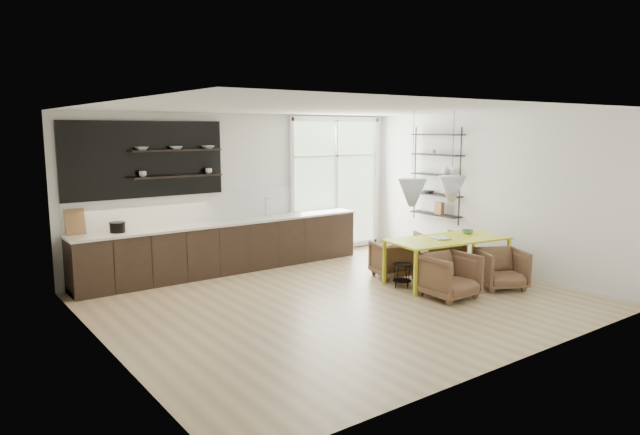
{
  "coord_description": "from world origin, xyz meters",
  "views": [
    {
      "loc": [
        -5.3,
        -6.64,
        2.61
      ],
      "look_at": [
        0.01,
        0.6,
        1.22
      ],
      "focal_mm": 32.0,
      "sensor_mm": 36.0,
      "label": 1
    }
  ],
  "objects": [
    {
      "name": "dining_table",
      "position": [
        2.1,
        -0.24,
        0.72
      ],
      "size": [
        2.22,
        1.23,
        0.77
      ],
      "rotation": [
        0.0,
        0.0,
        -0.14
      ],
      "color": "yellow",
      "rests_on": "ground"
    },
    {
      "name": "right_shelving",
      "position": [
        3.36,
        1.17,
        1.65
      ],
      "size": [
        0.26,
        1.22,
        1.9
      ],
      "color": "black",
      "rests_on": "ground"
    },
    {
      "name": "table_book",
      "position": [
        1.85,
        -0.15,
        0.78
      ],
      "size": [
        0.33,
        0.38,
        0.03
      ],
      "primitive_type": "imported",
      "rotation": [
        0.0,
        0.0,
        -0.32
      ],
      "color": "white",
      "rests_on": "dining_table"
    },
    {
      "name": "room",
      "position": [
        0.58,
        1.1,
        1.46
      ],
      "size": [
        7.02,
        6.01,
        2.91
      ],
      "color": "tan",
      "rests_on": "ground"
    },
    {
      "name": "armchair_back_left",
      "position": [
        1.62,
        0.57,
        0.32
      ],
      "size": [
        0.85,
        0.87,
        0.64
      ],
      "primitive_type": "imported",
      "rotation": [
        0.0,
        0.0,
        2.86
      ],
      "color": "brown",
      "rests_on": "ground"
    },
    {
      "name": "armchair_front_right",
      "position": [
        2.53,
        -1.03,
        0.33
      ],
      "size": [
        0.95,
        0.96,
        0.66
      ],
      "primitive_type": "imported",
      "rotation": [
        0.0,
        0.0,
        -0.47
      ],
      "color": "brown",
      "rests_on": "ground"
    },
    {
      "name": "armchair_back_right",
      "position": [
        2.69,
        0.47,
        0.36
      ],
      "size": [
        1.01,
        1.02,
        0.71
      ],
      "primitive_type": "imported",
      "rotation": [
        0.0,
        0.0,
        2.72
      ],
      "color": "brown",
      "rests_on": "ground"
    },
    {
      "name": "wire_stool",
      "position": [
        1.26,
        -0.01,
        0.26
      ],
      "size": [
        0.31,
        0.31,
        0.4
      ],
      "rotation": [
        0.0,
        0.0,
        -0.22
      ],
      "color": "black",
      "rests_on": "ground"
    },
    {
      "name": "table_bowl",
      "position": [
        2.72,
        -0.15,
        0.8
      ],
      "size": [
        0.23,
        0.23,
        0.06
      ],
      "primitive_type": "imported",
      "rotation": [
        0.0,
        0.0,
        0.11
      ],
      "color": "#4B7555",
      "rests_on": "dining_table"
    },
    {
      "name": "armchair_front_left",
      "position": [
        1.42,
        -0.88,
        0.35
      ],
      "size": [
        0.77,
        0.79,
        0.7
      ],
      "primitive_type": "imported",
      "rotation": [
        0.0,
        0.0,
        -0.02
      ],
      "color": "brown",
      "rests_on": "ground"
    },
    {
      "name": "kitchen_run",
      "position": [
        -0.7,
        2.69,
        0.6
      ],
      "size": [
        5.54,
        0.69,
        2.75
      ],
      "color": "black",
      "rests_on": "ground"
    }
  ]
}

